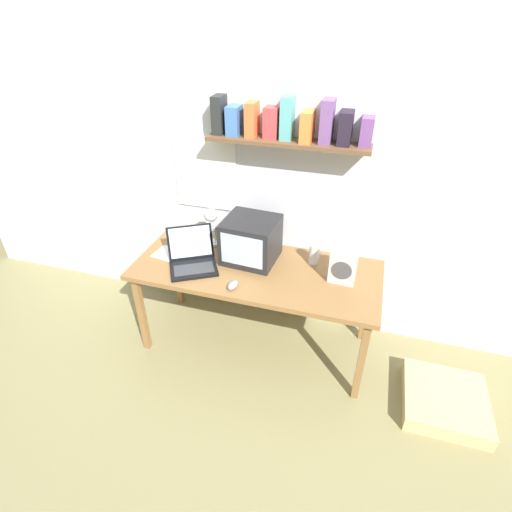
{
  "coord_description": "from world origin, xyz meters",
  "views": [
    {
      "loc": [
        0.65,
        -2.15,
        2.27
      ],
      "look_at": [
        0.0,
        0.0,
        0.8
      ],
      "focal_mm": 28.0,
      "sensor_mm": 36.0,
      "label": 1
    }
  ],
  "objects_px": {
    "open_notebook": "(170,254)",
    "space_heater": "(343,264)",
    "crt_monitor": "(251,240)",
    "computer_mouse": "(233,285)",
    "laptop": "(192,257)",
    "desk_lamp": "(212,220)",
    "juice_glass": "(314,255)",
    "floor_cushion": "(445,401)",
    "corner_desk": "(256,275)",
    "printed_handout": "(193,245)"
  },
  "relations": [
    {
      "from": "space_heater",
      "to": "desk_lamp",
      "type": "bearing_deg",
      "value": 173.82
    },
    {
      "from": "laptop",
      "to": "computer_mouse",
      "type": "height_order",
      "value": "laptop"
    },
    {
      "from": "corner_desk",
      "to": "juice_glass",
      "type": "bearing_deg",
      "value": 26.09
    },
    {
      "from": "space_heater",
      "to": "computer_mouse",
      "type": "bearing_deg",
      "value": -154.53
    },
    {
      "from": "computer_mouse",
      "to": "printed_handout",
      "type": "distance_m",
      "value": 0.6
    },
    {
      "from": "computer_mouse",
      "to": "floor_cushion",
      "type": "relative_size",
      "value": 0.21
    },
    {
      "from": "laptop",
      "to": "floor_cushion",
      "type": "bearing_deg",
      "value": -33.86
    },
    {
      "from": "open_notebook",
      "to": "printed_handout",
      "type": "relative_size",
      "value": 1.18
    },
    {
      "from": "juice_glass",
      "to": "computer_mouse",
      "type": "height_order",
      "value": "juice_glass"
    },
    {
      "from": "crt_monitor",
      "to": "open_notebook",
      "type": "height_order",
      "value": "crt_monitor"
    },
    {
      "from": "space_heater",
      "to": "computer_mouse",
      "type": "relative_size",
      "value": 2.38
    },
    {
      "from": "open_notebook",
      "to": "laptop",
      "type": "bearing_deg",
      "value": -18.18
    },
    {
      "from": "open_notebook",
      "to": "juice_glass",
      "type": "bearing_deg",
      "value": 10.72
    },
    {
      "from": "juice_glass",
      "to": "printed_handout",
      "type": "relative_size",
      "value": 0.68
    },
    {
      "from": "laptop",
      "to": "space_heater",
      "type": "height_order",
      "value": "space_heater"
    },
    {
      "from": "corner_desk",
      "to": "space_heater",
      "type": "distance_m",
      "value": 0.61
    },
    {
      "from": "computer_mouse",
      "to": "printed_handout",
      "type": "height_order",
      "value": "computer_mouse"
    },
    {
      "from": "corner_desk",
      "to": "laptop",
      "type": "relative_size",
      "value": 3.89
    },
    {
      "from": "juice_glass",
      "to": "open_notebook",
      "type": "height_order",
      "value": "juice_glass"
    },
    {
      "from": "computer_mouse",
      "to": "laptop",
      "type": "bearing_deg",
      "value": 155.13
    },
    {
      "from": "corner_desk",
      "to": "floor_cushion",
      "type": "distance_m",
      "value": 1.48
    },
    {
      "from": "printed_handout",
      "to": "floor_cushion",
      "type": "distance_m",
      "value": 2.03
    },
    {
      "from": "corner_desk",
      "to": "computer_mouse",
      "type": "bearing_deg",
      "value": -108.65
    },
    {
      "from": "computer_mouse",
      "to": "printed_handout",
      "type": "bearing_deg",
      "value": 139.23
    },
    {
      "from": "laptop",
      "to": "desk_lamp",
      "type": "xyz_separation_m",
      "value": [
        0.05,
        0.26,
        0.16
      ]
    },
    {
      "from": "laptop",
      "to": "desk_lamp",
      "type": "height_order",
      "value": "desk_lamp"
    },
    {
      "from": "crt_monitor",
      "to": "computer_mouse",
      "type": "distance_m",
      "value": 0.38
    },
    {
      "from": "corner_desk",
      "to": "crt_monitor",
      "type": "distance_m",
      "value": 0.25
    },
    {
      "from": "laptop",
      "to": "printed_handout",
      "type": "bearing_deg",
      "value": 84.63
    },
    {
      "from": "crt_monitor",
      "to": "laptop",
      "type": "distance_m",
      "value": 0.42
    },
    {
      "from": "printed_handout",
      "to": "space_heater",
      "type": "bearing_deg",
      "value": -6.26
    },
    {
      "from": "computer_mouse",
      "to": "open_notebook",
      "type": "xyz_separation_m",
      "value": [
        -0.56,
        0.23,
        -0.01
      ]
    },
    {
      "from": "crt_monitor",
      "to": "juice_glass",
      "type": "relative_size",
      "value": 2.58
    },
    {
      "from": "corner_desk",
      "to": "printed_handout",
      "type": "height_order",
      "value": "printed_handout"
    },
    {
      "from": "open_notebook",
      "to": "space_heater",
      "type": "bearing_deg",
      "value": 1.9
    },
    {
      "from": "printed_handout",
      "to": "laptop",
      "type": "bearing_deg",
      "value": -65.58
    },
    {
      "from": "corner_desk",
      "to": "computer_mouse",
      "type": "distance_m",
      "value": 0.27
    },
    {
      "from": "desk_lamp",
      "to": "floor_cushion",
      "type": "bearing_deg",
      "value": -12.42
    },
    {
      "from": "corner_desk",
      "to": "floor_cushion",
      "type": "xyz_separation_m",
      "value": [
        1.35,
        -0.21,
        -0.59
      ]
    },
    {
      "from": "computer_mouse",
      "to": "floor_cushion",
      "type": "xyz_separation_m",
      "value": [
        1.43,
        0.04,
        -0.66
      ]
    },
    {
      "from": "laptop",
      "to": "open_notebook",
      "type": "bearing_deg",
      "value": 132.03
    },
    {
      "from": "crt_monitor",
      "to": "open_notebook",
      "type": "xyz_separation_m",
      "value": [
        -0.57,
        -0.12,
        -0.15
      ]
    },
    {
      "from": "crt_monitor",
      "to": "desk_lamp",
      "type": "xyz_separation_m",
      "value": [
        -0.32,
        0.08,
        0.07
      ]
    },
    {
      "from": "juice_glass",
      "to": "floor_cushion",
      "type": "xyz_separation_m",
      "value": [
        0.98,
        -0.39,
        -0.71
      ]
    },
    {
      "from": "juice_glass",
      "to": "computer_mouse",
      "type": "distance_m",
      "value": 0.62
    },
    {
      "from": "laptop",
      "to": "printed_handout",
      "type": "distance_m",
      "value": 0.26
    },
    {
      "from": "juice_glass",
      "to": "open_notebook",
      "type": "xyz_separation_m",
      "value": [
        -1.01,
        -0.19,
        -0.06
      ]
    },
    {
      "from": "crt_monitor",
      "to": "desk_lamp",
      "type": "relative_size",
      "value": 1.21
    },
    {
      "from": "printed_handout",
      "to": "desk_lamp",
      "type": "bearing_deg",
      "value": 12.17
    },
    {
      "from": "juice_glass",
      "to": "space_heater",
      "type": "bearing_deg",
      "value": -35.43
    }
  ]
}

